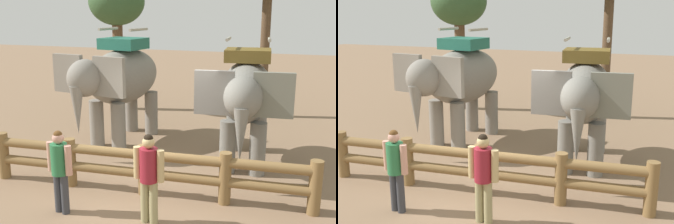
# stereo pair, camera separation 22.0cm
# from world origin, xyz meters

# --- Properties ---
(ground_plane) EXTENTS (60.00, 60.00, 0.00)m
(ground_plane) POSITION_xyz_m (0.00, 0.00, 0.00)
(ground_plane) COLOR #81644A
(log_fence) EXTENTS (6.83, 0.74, 1.05)m
(log_fence) POSITION_xyz_m (0.00, 0.14, 0.60)
(log_fence) COLOR brown
(log_fence) RESTS_ON ground
(elephant_near_left) EXTENTS (2.15, 3.80, 3.21)m
(elephant_near_left) POSITION_xyz_m (-1.98, 3.15, 1.81)
(elephant_near_left) COLOR gray
(elephant_near_left) RESTS_ON ground
(elephant_center) EXTENTS (2.03, 3.60, 3.06)m
(elephant_center) POSITION_xyz_m (1.63, 2.53, 1.72)
(elephant_center) COLOR slate
(elephant_center) RESTS_ON ground
(tourist_woman_in_black) EXTENTS (0.56, 0.36, 1.59)m
(tourist_woman_in_black) POSITION_xyz_m (-1.14, -1.11, 0.92)
(tourist_woman_in_black) COLOR #35373E
(tourist_woman_in_black) RESTS_ON ground
(tourist_man_in_blue) EXTENTS (0.58, 0.34, 1.65)m
(tourist_man_in_blue) POSITION_xyz_m (0.54, -0.92, 0.95)
(tourist_man_in_blue) COLOR #9B9264
(tourist_man_in_blue) RESTS_ON ground
(tree_far_left) EXTENTS (2.04, 2.04, 4.87)m
(tree_far_left) POSITION_xyz_m (-3.85, 6.87, 3.85)
(tree_far_left) COLOR brown
(tree_far_left) RESTS_ON ground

